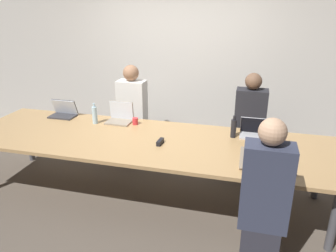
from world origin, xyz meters
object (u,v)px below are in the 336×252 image
(cup_far_right, at_px, (280,137))
(laptop_far_left, at_px, (64,111))
(laptop_far_right, at_px, (255,131))
(stapler, at_px, (160,142))
(bottle_far_right, at_px, (234,128))
(person_far_midleft, at_px, (133,115))
(person_near_right, at_px, (264,200))
(cup_near_right, at_px, (287,168))
(cup_far_midleft, at_px, (135,121))
(person_far_right, at_px, (249,127))
(laptop_far_midleft, at_px, (120,116))
(laptop_near_right, at_px, (257,163))
(bottle_far_midleft, at_px, (95,115))

(cup_far_right, xyz_separation_m, laptop_far_left, (-2.86, 0.14, 0.02))
(laptop_far_right, bearing_deg, stapler, -153.50)
(laptop_far_right, distance_m, bottle_far_right, 0.27)
(person_far_midleft, xyz_separation_m, person_near_right, (1.85, -1.80, -0.00))
(cup_far_right, height_order, cup_near_right, cup_far_right)
(laptop_far_right, height_order, laptop_far_left, laptop_far_left)
(cup_far_midleft, height_order, cup_near_right, cup_far_midleft)
(person_far_right, relative_size, cup_far_right, 15.07)
(person_far_right, xyz_separation_m, laptop_far_midleft, (-1.67, -0.39, 0.14))
(laptop_far_midleft, relative_size, cup_near_right, 3.71)
(bottle_far_right, bearing_deg, cup_far_midleft, 175.15)
(person_far_right, bearing_deg, laptop_near_right, -85.59)
(person_far_right, height_order, cup_far_midleft, person_far_right)
(person_far_midleft, distance_m, person_near_right, 2.58)
(laptop_near_right, relative_size, person_near_right, 0.23)
(cup_far_midleft, relative_size, stapler, 0.57)
(bottle_far_midleft, bearing_deg, cup_near_right, -17.48)
(bottle_far_midleft, bearing_deg, bottle_far_right, -0.28)
(laptop_far_left, bearing_deg, bottle_far_right, -3.94)
(cup_far_right, bearing_deg, person_near_right, -98.23)
(laptop_far_midleft, distance_m, laptop_near_right, 1.98)
(bottle_far_right, bearing_deg, laptop_near_right, -69.34)
(cup_far_right, xyz_separation_m, person_far_midleft, (-2.02, 0.60, -0.10))
(person_near_right, bearing_deg, bottle_far_right, -73.36)
(laptop_far_right, xyz_separation_m, laptop_far_midleft, (-1.74, 0.07, 0.01))
(laptop_far_right, distance_m, person_far_right, 0.48)
(cup_far_right, distance_m, stapler, 1.37)
(laptop_far_right, relative_size, cup_near_right, 3.92)
(person_far_right, distance_m, person_far_midleft, 1.67)
(laptop_far_right, xyz_separation_m, person_far_right, (-0.07, 0.46, -0.13))
(laptop_far_midleft, height_order, person_far_midleft, person_far_midleft)
(laptop_far_midleft, bearing_deg, person_far_right, 13.15)
(person_far_right, distance_m, laptop_far_left, 2.55)
(bottle_far_right, bearing_deg, person_far_right, 72.26)
(laptop_far_midleft, relative_size, stapler, 2.16)
(person_far_midleft, relative_size, person_near_right, 1.00)
(laptop_far_left, bearing_deg, cup_far_midleft, -2.87)
(cup_far_midleft, xyz_separation_m, person_near_right, (1.61, -1.29, -0.10))
(cup_far_right, distance_m, laptop_far_left, 2.87)
(laptop_far_left, relative_size, bottle_far_midleft, 1.29)
(laptop_far_right, xyz_separation_m, laptop_near_right, (0.03, -0.83, -0.00))
(cup_far_midleft, distance_m, person_near_right, 2.07)
(laptop_far_midleft, height_order, bottle_far_midleft, bottle_far_midleft)
(bottle_far_right, relative_size, bottle_far_midleft, 0.97)
(laptop_near_right, xyz_separation_m, stapler, (-1.05, 0.32, -0.04))
(person_far_right, xyz_separation_m, stapler, (-0.95, -0.97, 0.09))
(stapler, bearing_deg, cup_far_right, 21.33)
(person_far_midleft, height_order, bottle_far_midleft, person_far_midleft)
(bottle_far_right, bearing_deg, bottle_far_midleft, 179.72)
(laptop_far_midleft, bearing_deg, person_far_midleft, 90.10)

